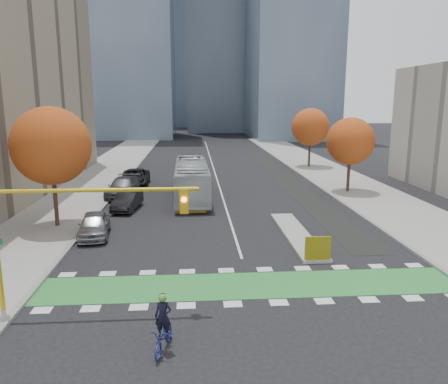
{
  "coord_description": "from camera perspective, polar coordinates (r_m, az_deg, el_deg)",
  "views": [
    {
      "loc": [
        -2.61,
        -17.67,
        8.56
      ],
      "look_at": [
        -0.73,
        8.78,
        3.0
      ],
      "focal_mm": 35.0,
      "sensor_mm": 36.0,
      "label": 1
    }
  ],
  "objects": [
    {
      "name": "ground",
      "position": [
        19.81,
        4.02,
        -13.8
      ],
      "size": [
        300.0,
        300.0,
        0.0
      ],
      "primitive_type": "plane",
      "color": "black",
      "rests_on": "ground"
    },
    {
      "name": "sidewalk_west",
      "position": [
        40.12,
        -19.73,
        -1.07
      ],
      "size": [
        7.0,
        120.0,
        0.15
      ],
      "primitive_type": "cube",
      "color": "gray",
      "rests_on": "ground"
    },
    {
      "name": "sidewalk_east",
      "position": [
        41.84,
        18.67,
        -0.49
      ],
      "size": [
        7.0,
        120.0,
        0.15
      ],
      "primitive_type": "cube",
      "color": "gray",
      "rests_on": "ground"
    },
    {
      "name": "curb_west",
      "position": [
        39.31,
        -14.81,
        -1.02
      ],
      "size": [
        0.3,
        120.0,
        0.16
      ],
      "primitive_type": "cube",
      "color": "gray",
      "rests_on": "ground"
    },
    {
      "name": "curb_east",
      "position": [
        40.62,
        14.11,
        -0.58
      ],
      "size": [
        0.3,
        120.0,
        0.16
      ],
      "primitive_type": "cube",
      "color": "gray",
      "rests_on": "ground"
    },
    {
      "name": "bike_crossing",
      "position": [
        21.15,
        3.44,
        -12.04
      ],
      "size": [
        20.0,
        3.0,
        0.01
      ],
      "primitive_type": "cube",
      "color": "#2B8537",
      "rests_on": "ground"
    },
    {
      "name": "centre_line",
      "position": [
        58.36,
        -1.47,
        3.41
      ],
      "size": [
        0.15,
        70.0,
        0.01
      ],
      "primitive_type": "cube",
      "color": "silver",
      "rests_on": "ground"
    },
    {
      "name": "bike_lane_paint",
      "position": [
        49.47,
        7.78,
        1.78
      ],
      "size": [
        2.5,
        50.0,
        0.01
      ],
      "primitive_type": "cube",
      "color": "black",
      "rests_on": "ground"
    },
    {
      "name": "median_island",
      "position": [
        28.75,
        9.45,
        -5.48
      ],
      "size": [
        1.6,
        10.0,
        0.16
      ],
      "primitive_type": "cube",
      "color": "gray",
      "rests_on": "ground"
    },
    {
      "name": "hazard_board",
      "position": [
        24.13,
        12.15,
        -7.2
      ],
      "size": [
        1.4,
        0.12,
        1.3
      ],
      "primitive_type": "cube",
      "color": "yellow",
      "rests_on": "median_island"
    },
    {
      "name": "tower_ne",
      "position": [
        107.29,
        8.9,
        23.24
      ],
      "size": [
        18.0,
        24.0,
        60.0
      ],
      "primitive_type": "cube",
      "color": "#47566B",
      "rests_on": "ground"
    },
    {
      "name": "tower_far",
      "position": [
        160.78,
        -4.89,
        23.08
      ],
      "size": [
        26.0,
        26.0,
        80.0
      ],
      "primitive_type": "cube",
      "color": "#47566B",
      "rests_on": "ground"
    },
    {
      "name": "tree_west",
      "position": [
        31.26,
        -21.65,
        5.61
      ],
      "size": [
        5.2,
        5.2,
        8.22
      ],
      "color": "#332114",
      "rests_on": "ground"
    },
    {
      "name": "tree_east_near",
      "position": [
        42.43,
        16.18,
        6.38
      ],
      "size": [
        4.4,
        4.4,
        7.08
      ],
      "color": "#332114",
      "rests_on": "ground"
    },
    {
      "name": "tree_east_far",
      "position": [
        57.78,
        11.21,
        8.33
      ],
      "size": [
        4.8,
        4.8,
        7.65
      ],
      "color": "#332114",
      "rests_on": "ground"
    },
    {
      "name": "traffic_signal_west",
      "position": [
        18.52,
        -20.66,
        -3.08
      ],
      "size": [
        8.53,
        0.56,
        5.2
      ],
      "color": "#BF9914",
      "rests_on": "ground"
    },
    {
      "name": "cyclist",
      "position": [
        16.01,
        -7.89,
        -17.66
      ],
      "size": [
        1.04,
        1.93,
        2.12
      ],
      "rotation": [
        0.0,
        0.0,
        -0.23
      ],
      "color": "navy",
      "rests_on": "ground"
    },
    {
      "name": "bus",
      "position": [
        38.87,
        -4.23,
        1.64
      ],
      "size": [
        3.03,
        12.24,
        3.4
      ],
      "primitive_type": "imported",
      "rotation": [
        0.0,
        0.0,
        0.01
      ],
      "color": "silver",
      "rests_on": "ground"
    },
    {
      "name": "parked_car_a",
      "position": [
        29.2,
        -16.6,
        -4.13
      ],
      "size": [
        2.34,
        4.73,
        1.55
      ],
      "primitive_type": "imported",
      "rotation": [
        0.0,
        0.0,
        0.11
      ],
      "color": "gray",
      "rests_on": "ground"
    },
    {
      "name": "parked_car_b",
      "position": [
        35.64,
        -12.52,
        -1.13
      ],
      "size": [
        2.13,
        4.62,
        1.47
      ],
      "primitive_type": "imported",
      "rotation": [
        0.0,
        0.0,
        -0.13
      ],
      "color": "black",
      "rests_on": "ground"
    },
    {
      "name": "parked_car_c",
      "position": [
        40.61,
        -13.05,
        0.6
      ],
      "size": [
        2.82,
        6.07,
        1.72
      ],
      "primitive_type": "imported",
      "rotation": [
        0.0,
        0.0,
        -0.07
      ],
      "color": "#47474B",
      "rests_on": "ground"
    },
    {
      "name": "parked_car_d",
      "position": [
        45.42,
        -11.61,
        1.83
      ],
      "size": [
        3.03,
        6.23,
        1.71
      ],
      "primitive_type": "imported",
      "rotation": [
        0.0,
        0.0,
        0.03
      ],
      "color": "black",
      "rests_on": "ground"
    }
  ]
}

